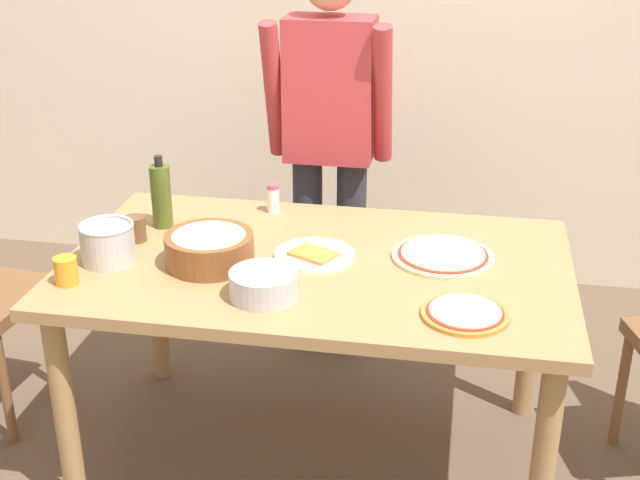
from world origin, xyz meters
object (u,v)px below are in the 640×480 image
Objects in this scene: mixing_bowl_steel at (263,285)px; cup_small_brown at (136,229)px; pizza_cooked_on_tray at (465,313)px; olive_oil_bottle at (161,196)px; salt_shaker at (273,198)px; dining_table at (317,286)px; cup_orange at (66,271)px; plate_with_slice at (314,255)px; popcorn_bowl at (209,246)px; person_cook at (330,137)px; pizza_raw_on_board at (443,255)px; steel_pot at (108,243)px.

mixing_bowl_steel is 0.61m from cup_small_brown.
pizza_cooked_on_tray is 0.96× the size of olive_oil_bottle.
salt_shaker reaches higher than cup_small_brown.
dining_table is 0.47m from salt_shaker.
cup_orange and cup_small_brown have the same top height.
popcorn_bowl reaches higher than plate_with_slice.
dining_table is at bearing -58.56° from salt_shaker.
pizza_cooked_on_tray is (0.56, -1.04, -0.17)m from person_cook.
cup_orange reaches higher than dining_table.
plate_with_slice is 0.77m from cup_orange.
cup_orange is 1.00× the size of cup_small_brown.
cup_small_brown is at bearing 178.02° from plate_with_slice.
cup_orange is at bearing -155.33° from plate_with_slice.
olive_oil_bottle reaches higher than cup_orange.
salt_shaker reaches higher than pizza_raw_on_board.
pizza_raw_on_board is 0.38m from pizza_cooked_on_tray.
pizza_raw_on_board is 0.69m from salt_shaker.
dining_table is 0.64m from olive_oil_bottle.
dining_table is at bearing 22.45° from cup_orange.
salt_shaker is at bearing 136.69° from pizza_cooked_on_tray.
popcorn_bowl is 0.37m from olive_oil_bottle.
popcorn_bowl is (-0.31, -0.11, 0.05)m from plate_with_slice.
pizza_raw_on_board is at bearing -5.44° from olive_oil_bottle.
mixing_bowl_steel is (0.22, -0.19, -0.02)m from popcorn_bowl.
mixing_bowl_steel is 1.89× the size of salt_shaker.
pizza_cooked_on_tray is 2.90× the size of cup_small_brown.
person_cook reaches higher than salt_shaker.
cup_orange is at bearing -157.55° from dining_table.
popcorn_bowl is 0.47m from salt_shaker.
person_cook reaches higher than mixing_bowl_steel.
person_cook is at bearing 125.99° from pizza_raw_on_board.
plate_with_slice is (-0.41, -0.06, -0.00)m from pizza_raw_on_board.
dining_table is 15.09× the size of salt_shaker.
salt_shaker reaches higher than plate_with_slice.
steel_pot is at bearing -166.52° from plate_with_slice.
pizza_raw_on_board is at bearing 2.43° from cup_small_brown.
popcorn_bowl is (-0.33, -0.08, 0.15)m from dining_table.
person_cook is at bearing 89.03° from mixing_bowl_steel.
pizza_raw_on_board is at bearing 12.98° from dining_table.
plate_with_slice is 1.30× the size of mixing_bowl_steel.
popcorn_bowl reaches higher than cup_orange.
popcorn_bowl is at bearing 7.42° from steel_pot.
pizza_raw_on_board is at bearing 35.89° from mixing_bowl_steel.
olive_oil_bottle reaches higher than salt_shaker.
person_cook is at bearing 74.22° from popcorn_bowl.
steel_pot is (-1.04, -0.22, 0.06)m from pizza_raw_on_board.
mixing_bowl_steel is (-0.50, -0.36, 0.03)m from pizza_raw_on_board.
salt_shaker is at bearing 121.44° from dining_table.
person_cook is 1.20m from pizza_cooked_on_tray.
person_cook is 0.42m from salt_shaker.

